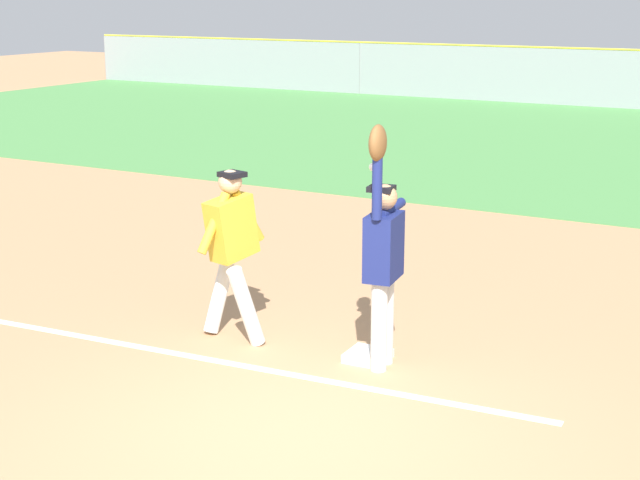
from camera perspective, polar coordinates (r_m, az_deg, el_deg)
name	(u,v)px	position (r m, az deg, el deg)	size (l,w,h in m)	color
ground_plane	(297,436)	(7.69, -1.40, -11.53)	(72.89, 72.89, 0.00)	tan
first_base	(368,356)	(9.16, 2.85, -6.86)	(0.38, 0.38, 0.08)	white
fielder	(383,250)	(8.66, 3.75, -0.61)	(0.31, 0.90, 2.28)	silver
runner	(232,243)	(9.42, -5.25, -0.17)	(0.76, 0.84, 1.72)	white
baseball	(373,167)	(8.70, 3.16, 4.33)	(0.07, 0.07, 0.07)	white
parked_car_green	(370,66)	(36.02, 2.98, 10.23)	(4.44, 2.19, 1.25)	#1E6B33
parked_car_tan	(552,72)	(34.22, 13.55, 9.63)	(4.53, 2.38, 1.25)	tan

